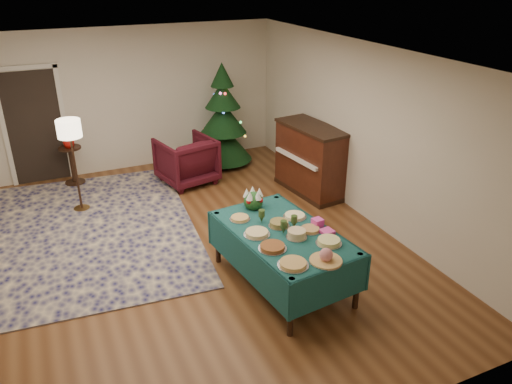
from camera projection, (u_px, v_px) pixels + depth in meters
name	position (u px, v px, depth m)	size (l,w,h in m)	color
room_shell	(174.00, 162.00, 6.53)	(7.00, 7.00, 7.00)	#593319
doorway	(34.00, 124.00, 8.92)	(1.08, 0.04, 2.16)	black
rug	(85.00, 231.00, 7.59)	(3.20, 4.20, 0.02)	#121345
buffet_table	(283.00, 242.00, 6.14)	(1.33, 2.04, 0.75)	black
platter_0	(293.00, 264.00, 5.40)	(0.35, 0.35, 0.05)	silver
platter_1	(326.00, 257.00, 5.45)	(0.37, 0.37, 0.16)	silver
platter_2	(329.00, 242.00, 5.81)	(0.31, 0.31, 0.06)	silver
platter_3	(272.00, 247.00, 5.71)	(0.33, 0.33, 0.05)	silver
platter_4	(297.00, 234.00, 5.93)	(0.26, 0.26, 0.10)	silver
platter_5	(310.00, 229.00, 6.09)	(0.26, 0.26, 0.04)	silver
platter_6	(257.00, 233.00, 6.00)	(0.32, 0.32, 0.05)	silver
platter_7	(279.00, 224.00, 6.19)	(0.27, 0.27, 0.07)	silver
platter_8	(295.00, 216.00, 6.41)	(0.30, 0.30, 0.04)	silver
platter_9	(240.00, 218.00, 6.36)	(0.26, 0.26, 0.04)	silver
goblet_0	(262.00, 216.00, 6.26)	(0.08, 0.08, 0.17)	#2D471E
goblet_1	(294.00, 222.00, 6.12)	(0.08, 0.08, 0.17)	#2D471E
goblet_2	(284.00, 227.00, 6.00)	(0.08, 0.08, 0.17)	#2D471E
napkin_stack	(327.00, 232.00, 6.04)	(0.15, 0.15, 0.04)	#EA419F
gift_box	(318.00, 222.00, 6.19)	(0.12, 0.12, 0.10)	#EE42B0
centerpiece	(253.00, 199.00, 6.62)	(0.27, 0.27, 0.31)	#1E4C1E
armchair	(186.00, 158.00, 9.10)	(0.92, 0.86, 0.95)	#400D17
floor_lamp	(70.00, 134.00, 7.74)	(0.37, 0.37, 1.54)	#A57F3F
side_table	(73.00, 166.00, 9.10)	(0.40, 0.40, 0.71)	black
potted_plant	(69.00, 141.00, 8.90)	(0.22, 0.39, 0.22)	red
christmas_tree	(223.00, 120.00, 9.78)	(1.47, 1.47, 2.03)	black
piano	(311.00, 160.00, 8.69)	(0.81, 1.47, 1.22)	black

